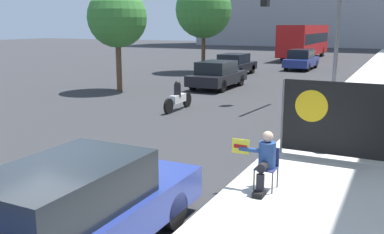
{
  "coord_description": "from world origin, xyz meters",
  "views": [
    {
      "loc": [
        4.82,
        -4.5,
        3.35
      ],
      "look_at": [
        -0.07,
        5.33,
        0.98
      ],
      "focal_mm": 40.0,
      "sensor_mm": 36.0,
      "label": 1
    }
  ],
  "objects": [
    {
      "name": "jogger_on_sidewalk",
      "position": [
        3.41,
        6.84,
        0.95
      ],
      "size": [
        0.34,
        0.34,
        1.6
      ],
      "rotation": [
        0.0,
        0.0,
        2.65
      ],
      "color": "black",
      "rests_on": "sidewalk_curb"
    },
    {
      "name": "car_on_road_midblock",
      "position": [
        -5.64,
        23.01,
        0.72
      ],
      "size": [
        1.85,
        4.24,
        1.44
      ],
      "color": "black",
      "rests_on": "ground_plane"
    },
    {
      "name": "car_on_road_distant",
      "position": [
        -2.36,
        28.81,
        0.76
      ],
      "size": [
        1.83,
        4.7,
        1.54
      ],
      "color": "navy",
      "rests_on": "ground_plane"
    },
    {
      "name": "parked_car_curbside",
      "position": [
        0.8,
        -0.21,
        0.74
      ],
      "size": [
        1.76,
        4.72,
        1.49
      ],
      "color": "navy",
      "rests_on": "ground_plane"
    },
    {
      "name": "street_tree_midblock",
      "position": [
        -8.26,
        23.62,
        4.39
      ],
      "size": [
        3.96,
        3.96,
        6.38
      ],
      "color": "brown",
      "rests_on": "ground_plane"
    },
    {
      "name": "motorcycle_on_road",
      "position": [
        -3.16,
        10.29,
        0.52
      ],
      "size": [
        0.28,
        2.18,
        1.19
      ],
      "color": "white",
      "rests_on": "ground_plane"
    },
    {
      "name": "traffic_light_pole",
      "position": [
        1.13,
        13.27,
        3.63
      ],
      "size": [
        3.28,
        3.05,
        5.11
      ],
      "color": "slate",
      "rests_on": "sidewalk_curb"
    },
    {
      "name": "street_tree_near_curb",
      "position": [
        -8.32,
        13.49,
        3.7
      ],
      "size": [
        2.99,
        2.99,
        5.21
      ],
      "color": "brown",
      "rests_on": "ground_plane"
    },
    {
      "name": "car_on_road_nearest",
      "position": [
        -4.2,
        16.68,
        0.73
      ],
      "size": [
        1.86,
        4.29,
        1.46
      ],
      "color": "black",
      "rests_on": "ground_plane"
    },
    {
      "name": "seated_protester",
      "position": [
        2.53,
        3.31,
        0.77
      ],
      "size": [
        0.91,
        0.77,
        1.18
      ],
      "rotation": [
        0.0,
        0.0,
        0.12
      ],
      "color": "#474C56",
      "rests_on": "sidewalk_curb"
    },
    {
      "name": "sidewalk_curb",
      "position": [
        3.51,
        15.0,
        0.07
      ],
      "size": [
        3.42,
        90.0,
        0.14
      ],
      "primitive_type": "cube",
      "color": "beige",
      "rests_on": "ground_plane"
    },
    {
      "name": "protest_banner",
      "position": [
        3.4,
        6.0,
        1.14
      ],
      "size": [
        2.59,
        0.06,
        1.9
      ],
      "color": "slate",
      "rests_on": "sidewalk_curb"
    },
    {
      "name": "city_bus_on_road",
      "position": [
        -4.49,
        39.68,
        1.92
      ],
      "size": [
        2.57,
        12.33,
        3.35
      ],
      "color": "red",
      "rests_on": "ground_plane"
    }
  ]
}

